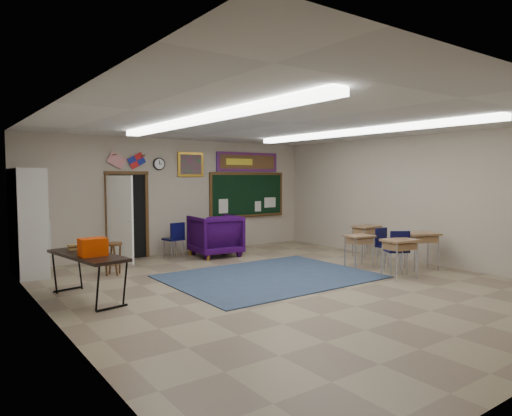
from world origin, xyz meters
TOP-DOWN VIEW (x-y plane):
  - floor at (0.00, 0.00)m, footprint 9.00×9.00m
  - back_wall at (0.00, 4.50)m, footprint 8.00×0.04m
  - left_wall at (-4.00, 0.00)m, footprint 0.04×9.00m
  - right_wall at (4.00, 0.00)m, footprint 0.04×9.00m
  - ceiling at (0.00, 0.00)m, footprint 8.00×9.00m
  - area_rug at (0.20, 0.80)m, footprint 4.00×3.00m
  - fluorescent_strips at (0.00, 0.00)m, footprint 3.86×6.00m
  - doorway at (-1.50, 4.35)m, footprint 1.10×0.89m
  - chalkboard at (2.20, 4.46)m, footprint 2.55×0.14m
  - bulletin_board at (2.20, 4.47)m, footprint 2.10×0.05m
  - framed_art_print at (0.35, 4.47)m, footprint 0.75×0.05m
  - wall_clock at (-0.55, 4.47)m, footprint 0.32×0.05m
  - wall_flags at (-1.40, 4.44)m, footprint 1.16×0.06m
  - storage_cabinet at (-3.71, 3.85)m, footprint 0.59×1.25m
  - wingback_armchair at (0.57, 3.58)m, footprint 1.23×1.26m
  - student_chair_reading at (-0.43, 3.95)m, footprint 0.51×0.51m
  - student_chair_desk_a at (2.56, -0.47)m, footprint 0.63×0.63m
  - student_chair_desk_b at (3.05, 0.13)m, footprint 0.44×0.44m
  - student_desk_front_left at (2.42, 0.42)m, footprint 0.66×0.53m
  - student_desk_front_right at (3.63, 1.26)m, footprint 0.66×0.49m
  - student_desk_back_left at (2.20, -0.83)m, footprint 0.72×0.57m
  - student_desk_back_right at (3.35, -0.54)m, footprint 0.82×0.74m
  - folding_table at (-3.27, 1.24)m, footprint 0.89×1.91m
  - wooden_stool at (-2.32, 2.84)m, footprint 0.38×0.38m

SIDE VIEW (x-z plane):
  - floor at x=0.00m, z-range 0.00..0.00m
  - area_rug at x=0.20m, z-range 0.00..0.02m
  - wooden_stool at x=-2.32m, z-range 0.01..0.68m
  - student_desk_front_left at x=2.42m, z-range 0.04..0.77m
  - folding_table at x=-3.27m, z-range -0.11..0.94m
  - student_chair_desk_b at x=3.05m, z-range 0.00..0.85m
  - student_desk_front_right at x=3.63m, z-range 0.05..0.83m
  - student_desk_back_left at x=2.20m, z-range 0.05..0.83m
  - student_chair_reading at x=-0.43m, z-range 0.00..0.90m
  - student_desk_back_right at x=3.35m, z-range 0.05..0.86m
  - student_chair_desk_a at x=2.56m, z-range 0.00..0.92m
  - wingback_armchair at x=0.57m, z-range 0.00..1.06m
  - doorway at x=-1.50m, z-range -0.02..2.14m
  - storage_cabinet at x=-3.71m, z-range 0.00..2.20m
  - chalkboard at x=2.20m, z-range 0.81..2.11m
  - back_wall at x=0.00m, z-range 0.00..3.00m
  - left_wall at x=-4.00m, z-range 0.00..3.00m
  - right_wall at x=4.00m, z-range 0.00..3.00m
  - framed_art_print at x=0.35m, z-range 2.02..2.67m
  - wall_clock at x=-0.55m, z-range 2.19..2.51m
  - bulletin_board at x=2.20m, z-range 2.18..2.73m
  - wall_flags at x=-1.40m, z-range 2.13..2.83m
  - fluorescent_strips at x=0.00m, z-range 2.89..2.99m
  - ceiling at x=0.00m, z-range 2.98..3.02m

